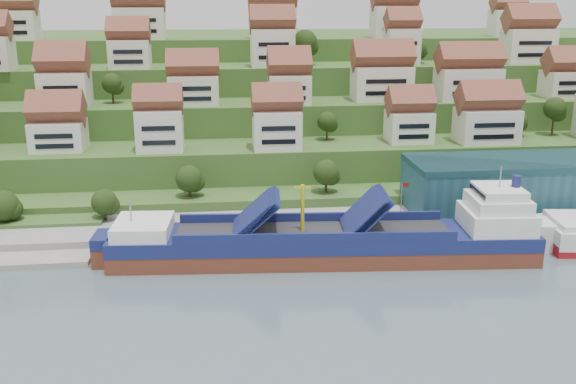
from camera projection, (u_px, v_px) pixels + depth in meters
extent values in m
plane|color=slate|center=(309.00, 263.00, 104.71)|extent=(300.00, 300.00, 0.00)
cube|color=gray|center=(403.00, 222.00, 120.83)|extent=(180.00, 14.00, 2.20)
cube|color=#2D4C1E|center=(267.00, 141.00, 186.03)|extent=(260.00, 128.00, 4.00)
cube|color=#2D4C1E|center=(265.00, 126.00, 189.79)|extent=(260.00, 118.00, 11.00)
cube|color=#2D4C1E|center=(263.00, 110.00, 196.41)|extent=(260.00, 102.00, 18.00)
cube|color=#2D4C1E|center=(261.00, 95.00, 203.03)|extent=(260.00, 86.00, 25.00)
cube|color=#2D4C1E|center=(259.00, 82.00, 210.74)|extent=(260.00, 68.00, 31.00)
cube|color=silver|center=(59.00, 136.00, 134.13)|extent=(10.76, 8.57, 6.07)
cube|color=silver|center=(160.00, 130.00, 133.01)|extent=(9.51, 7.03, 8.66)
cube|color=silver|center=(277.00, 130.00, 134.88)|extent=(9.95, 7.62, 8.16)
cube|color=silver|center=(409.00, 127.00, 142.01)|extent=(9.53, 7.73, 6.72)
cube|color=silver|center=(486.00, 126.00, 141.16)|extent=(12.88, 8.26, 7.40)
cube|color=silver|center=(65.00, 90.00, 144.07)|extent=(10.56, 8.98, 7.90)
cube|color=silver|center=(194.00, 90.00, 147.95)|extent=(11.43, 7.90, 6.73)
cube|color=silver|center=(289.00, 89.00, 149.08)|extent=(9.49, 8.56, 6.75)
cube|color=silver|center=(382.00, 83.00, 154.17)|extent=(13.81, 8.36, 8.11)
cube|color=silver|center=(468.00, 84.00, 154.66)|extent=(14.90, 8.18, 7.64)
cube|color=silver|center=(563.00, 84.00, 158.89)|extent=(9.34, 8.04, 6.49)
cube|color=silver|center=(130.00, 54.00, 158.37)|extent=(9.92, 7.30, 6.95)
cube|color=silver|center=(272.00, 48.00, 162.66)|extent=(10.83, 7.79, 9.32)
cube|color=silver|center=(402.00, 47.00, 167.08)|extent=(8.39, 7.14, 9.25)
cube|color=silver|center=(527.00, 46.00, 171.24)|extent=(12.76, 8.47, 9.04)
cube|color=silver|center=(14.00, 25.00, 170.55)|extent=(11.94, 8.03, 7.67)
cube|color=silver|center=(140.00, 23.00, 174.45)|extent=(13.54, 7.51, 8.39)
cube|color=silver|center=(272.00, 23.00, 179.12)|extent=(12.70, 8.15, 8.20)
cube|color=silver|center=(394.00, 22.00, 183.35)|extent=(12.48, 8.73, 8.74)
cube|color=silver|center=(507.00, 23.00, 189.41)|extent=(9.26, 7.05, 7.61)
ellipsoid|color=#243C14|center=(326.00, 172.00, 128.01)|extent=(5.18, 5.18, 5.18)
ellipsoid|color=#243C14|center=(189.00, 179.00, 125.39)|extent=(5.36, 5.36, 5.36)
ellipsoid|color=#243C14|center=(517.00, 121.00, 147.52)|extent=(4.54, 4.54, 4.54)
ellipsoid|color=#243C14|center=(555.00, 108.00, 147.64)|extent=(5.16, 5.16, 5.16)
ellipsoid|color=#243C14|center=(327.00, 121.00, 143.03)|extent=(4.40, 4.40, 4.40)
ellipsoid|color=#243C14|center=(445.00, 77.00, 159.73)|extent=(4.94, 4.94, 4.94)
ellipsoid|color=#243C14|center=(55.00, 87.00, 149.47)|extent=(5.71, 5.71, 5.71)
ellipsoid|color=#243C14|center=(112.00, 83.00, 149.32)|extent=(4.69, 4.69, 4.69)
ellipsoid|color=#243C14|center=(305.00, 42.00, 166.64)|extent=(6.48, 6.48, 6.48)
ellipsoid|color=#243C14|center=(403.00, 45.00, 172.48)|extent=(5.17, 5.17, 5.17)
ellipsoid|color=#243C14|center=(417.00, 49.00, 171.16)|extent=(5.45, 5.45, 5.45)
ellipsoid|color=#243C14|center=(3.00, 206.00, 115.48)|extent=(5.67, 5.67, 5.67)
ellipsoid|color=#243C14|center=(104.00, 202.00, 117.36)|extent=(4.77, 4.77, 4.77)
cube|color=#214C5A|center=(562.00, 183.00, 124.45)|extent=(60.00, 15.00, 10.00)
cylinder|color=gray|center=(401.00, 204.00, 114.40)|extent=(0.16, 0.16, 8.00)
cube|color=maroon|center=(405.00, 185.00, 113.44)|extent=(1.20, 0.05, 0.80)
cube|color=brown|center=(324.00, 254.00, 105.82)|extent=(69.86, 15.60, 4.44)
cube|color=navy|center=(324.00, 238.00, 105.01)|extent=(69.87, 15.70, 2.31)
cube|color=white|center=(143.00, 227.00, 103.22)|extent=(9.58, 10.74, 2.31)
cube|color=#262628|center=(313.00, 231.00, 104.61)|extent=(44.94, 12.22, 0.27)
cube|color=navy|center=(253.00, 215.00, 103.37)|extent=(7.34, 10.26, 6.14)
cube|color=navy|center=(362.00, 213.00, 104.07)|extent=(7.01, 10.23, 6.49)
cylinder|color=#D0CB18|center=(303.00, 209.00, 103.43)|extent=(0.66, 0.66, 7.99)
cube|color=white|center=(496.00, 219.00, 105.32)|extent=(11.36, 10.86, 3.55)
cube|color=white|center=(498.00, 203.00, 104.51)|extent=(9.51, 9.67, 2.22)
cube|color=white|center=(499.00, 192.00, 103.98)|extent=(7.66, 8.48, 1.60)
cylinder|color=navy|center=(516.00, 181.00, 103.60)|extent=(1.52, 1.52, 1.95)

